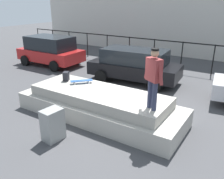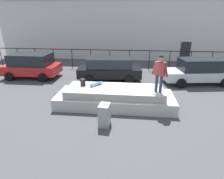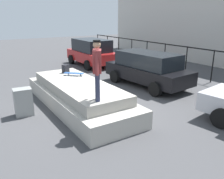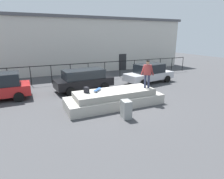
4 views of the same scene
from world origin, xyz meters
name	(u,v)px [view 1 (image 1 of 4)]	position (x,y,z in m)	size (l,w,h in m)	color
ground_plane	(121,115)	(0.00, 0.00, 0.00)	(60.00, 60.00, 0.00)	#424244
concrete_ledge	(99,105)	(-0.63, -0.44, 0.44)	(6.02, 2.13, 0.96)	#ADA89E
skateboarder	(154,75)	(1.49, -0.77, 1.98)	(0.76, 0.49, 1.75)	#2D334C
skateboard	(82,81)	(-1.63, -0.15, 1.06)	(0.71, 0.73, 0.12)	#264C8C
backpack	(66,76)	(-2.34, -0.22, 1.14)	(0.28, 0.20, 0.35)	black
car_red_hatchback_near	(50,50)	(-7.33, 3.72, 0.94)	(4.08, 2.24, 1.80)	#B21E1E
car_black_hatchback_mid	(134,65)	(-1.38, 3.64, 0.88)	(4.62, 2.34, 1.65)	black
utility_box	(53,125)	(-0.89, -2.41, 0.48)	(0.44, 0.60, 0.97)	gray
fence_row	(182,51)	(0.00, 6.83, 1.16)	(24.06, 0.06, 1.70)	black
warehouse_building	(214,10)	(0.00, 14.13, 3.15)	(28.72, 7.69, 6.28)	beige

